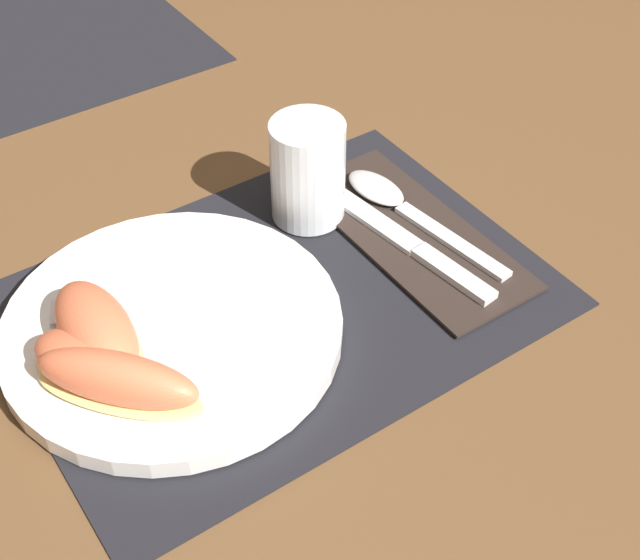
{
  "coord_description": "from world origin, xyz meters",
  "views": [
    {
      "loc": [
        -0.26,
        -0.45,
        0.51
      ],
      "look_at": [
        0.03,
        -0.02,
        0.02
      ],
      "focal_mm": 50.0,
      "sensor_mm": 36.0,
      "label": 1
    }
  ],
  "objects_px": {
    "spoon": "(395,201)",
    "plate": "(172,328)",
    "citrus_wedge_1": "(92,367)",
    "fork": "(157,301)",
    "citrus_wedge_2": "(118,381)",
    "citrus_wedge_0": "(97,332)",
    "knife": "(405,241)",
    "juice_glass": "(308,176)"
  },
  "relations": [
    {
      "from": "citrus_wedge_0",
      "to": "citrus_wedge_2",
      "type": "height_order",
      "value": "same"
    },
    {
      "from": "citrus_wedge_2",
      "to": "citrus_wedge_0",
      "type": "bearing_deg",
      "value": 81.99
    },
    {
      "from": "spoon",
      "to": "fork",
      "type": "relative_size",
      "value": 1.03
    },
    {
      "from": "citrus_wedge_2",
      "to": "citrus_wedge_1",
      "type": "bearing_deg",
      "value": 110.53
    },
    {
      "from": "spoon",
      "to": "plate",
      "type": "bearing_deg",
      "value": -173.54
    },
    {
      "from": "citrus_wedge_1",
      "to": "citrus_wedge_2",
      "type": "relative_size",
      "value": 0.93
    },
    {
      "from": "citrus_wedge_1",
      "to": "citrus_wedge_2",
      "type": "height_order",
      "value": "citrus_wedge_2"
    },
    {
      "from": "plate",
      "to": "fork",
      "type": "relative_size",
      "value": 1.44
    },
    {
      "from": "plate",
      "to": "citrus_wedge_2",
      "type": "relative_size",
      "value": 2.17
    },
    {
      "from": "juice_glass",
      "to": "knife",
      "type": "xyz_separation_m",
      "value": [
        0.04,
        -0.08,
        -0.04
      ]
    },
    {
      "from": "plate",
      "to": "fork",
      "type": "height_order",
      "value": "fork"
    },
    {
      "from": "fork",
      "to": "citrus_wedge_1",
      "type": "xyz_separation_m",
      "value": [
        -0.07,
        -0.04,
        0.01
      ]
    },
    {
      "from": "juice_glass",
      "to": "knife",
      "type": "height_order",
      "value": "juice_glass"
    },
    {
      "from": "fork",
      "to": "citrus_wedge_0",
      "type": "xyz_separation_m",
      "value": [
        -0.06,
        -0.02,
        0.01
      ]
    },
    {
      "from": "spoon",
      "to": "citrus_wedge_1",
      "type": "bearing_deg",
      "value": -171.15
    },
    {
      "from": "knife",
      "to": "citrus_wedge_1",
      "type": "xyz_separation_m",
      "value": [
        -0.29,
        -0.0,
        0.02
      ]
    },
    {
      "from": "plate",
      "to": "citrus_wedge_2",
      "type": "distance_m",
      "value": 0.08
    },
    {
      "from": "knife",
      "to": "citrus_wedge_0",
      "type": "distance_m",
      "value": 0.27
    },
    {
      "from": "fork",
      "to": "knife",
      "type": "bearing_deg",
      "value": -11.08
    },
    {
      "from": "juice_glass",
      "to": "citrus_wedge_2",
      "type": "xyz_separation_m",
      "value": [
        -0.23,
        -0.11,
        -0.01
      ]
    },
    {
      "from": "citrus_wedge_1",
      "to": "fork",
      "type": "bearing_deg",
      "value": 31.55
    },
    {
      "from": "knife",
      "to": "citrus_wedge_2",
      "type": "xyz_separation_m",
      "value": [
        -0.28,
        -0.03,
        0.03
      ]
    },
    {
      "from": "plate",
      "to": "knife",
      "type": "xyz_separation_m",
      "value": [
        0.21,
        -0.02,
        -0.0
      ]
    },
    {
      "from": "fork",
      "to": "citrus_wedge_1",
      "type": "bearing_deg",
      "value": -148.45
    },
    {
      "from": "juice_glass",
      "to": "spoon",
      "type": "distance_m",
      "value": 0.09
    },
    {
      "from": "juice_glass",
      "to": "citrus_wedge_2",
      "type": "relative_size",
      "value": 0.77
    },
    {
      "from": "juice_glass",
      "to": "citrus_wedge_2",
      "type": "bearing_deg",
      "value": -154.49
    },
    {
      "from": "fork",
      "to": "citrus_wedge_1",
      "type": "relative_size",
      "value": 1.61
    },
    {
      "from": "plate",
      "to": "citrus_wedge_0",
      "type": "height_order",
      "value": "citrus_wedge_0"
    },
    {
      "from": "knife",
      "to": "citrus_wedge_0",
      "type": "height_order",
      "value": "citrus_wedge_0"
    },
    {
      "from": "plate",
      "to": "juice_glass",
      "type": "height_order",
      "value": "juice_glass"
    },
    {
      "from": "spoon",
      "to": "fork",
      "type": "height_order",
      "value": "fork"
    },
    {
      "from": "spoon",
      "to": "juice_glass",
      "type": "bearing_deg",
      "value": 150.92
    },
    {
      "from": "fork",
      "to": "spoon",
      "type": "bearing_deg",
      "value": 0.99
    },
    {
      "from": "plate",
      "to": "fork",
      "type": "bearing_deg",
      "value": 90.74
    },
    {
      "from": "knife",
      "to": "plate",
      "type": "bearing_deg",
      "value": 174.91
    },
    {
      "from": "juice_glass",
      "to": "fork",
      "type": "height_order",
      "value": "juice_glass"
    },
    {
      "from": "plate",
      "to": "spoon",
      "type": "distance_m",
      "value": 0.24
    },
    {
      "from": "spoon",
      "to": "citrus_wedge_0",
      "type": "height_order",
      "value": "citrus_wedge_0"
    },
    {
      "from": "knife",
      "to": "citrus_wedge_1",
      "type": "height_order",
      "value": "citrus_wedge_1"
    },
    {
      "from": "knife",
      "to": "spoon",
      "type": "distance_m",
      "value": 0.05
    },
    {
      "from": "plate",
      "to": "citrus_wedge_0",
      "type": "relative_size",
      "value": 2.33
    }
  ]
}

